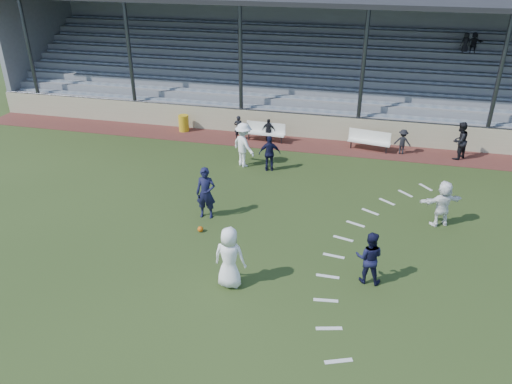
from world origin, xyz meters
TOP-DOWN VIEW (x-y plane):
  - ground at (0.00, 0.00)m, footprint 90.00×90.00m
  - cinder_track at (0.00, 10.50)m, footprint 34.00×2.00m
  - retaining_wall at (0.00, 11.55)m, footprint 34.00×0.18m
  - bench_left at (-1.44, 10.50)m, footprint 2.02×0.57m
  - bench_right at (3.64, 10.53)m, footprint 2.04×0.79m
  - trash_bin at (-5.96, 10.93)m, footprint 0.53×0.53m
  - football at (-1.77, 1.55)m, footprint 0.20×0.20m
  - player_white_lead at (0.07, -1.07)m, footprint 0.98×0.67m
  - player_navy_lead at (-1.89, 2.61)m, footprint 0.74×0.52m
  - player_navy_mid at (4.00, 0.06)m, footprint 0.85×0.67m
  - player_white_wing at (-1.74, 7.36)m, footprint 1.48×1.38m
  - player_navy_wing at (-0.51, 7.15)m, footprint 1.01×0.61m
  - player_white_back at (6.39, 4.02)m, footprint 1.65×1.12m
  - official at (7.66, 10.42)m, footprint 1.06×1.09m
  - sub_left_near at (-2.82, 10.43)m, footprint 0.50×0.38m
  - sub_left_far at (-1.29, 10.55)m, footprint 0.69×0.34m
  - sub_right at (5.18, 10.42)m, footprint 0.83×0.56m
  - grandstand at (0.00, 16.26)m, footprint 34.60×9.00m
  - penalty_arc at (4.12, 0.00)m, footprint 3.89×14.63m

SIDE VIEW (x-z plane):
  - ground at x=0.00m, z-range 0.00..0.00m
  - penalty_arc at x=4.12m, z-range 0.00..0.01m
  - cinder_track at x=0.00m, z-range 0.00..0.02m
  - football at x=-1.77m, z-range 0.00..0.20m
  - trash_bin at x=-5.96m, z-range 0.02..0.87m
  - bench_left at x=-1.44m, z-range 0.11..1.06m
  - bench_right at x=3.64m, z-range 0.11..1.06m
  - sub_left_far at x=-1.29m, z-range 0.02..1.17m
  - retaining_wall at x=0.00m, z-range 0.00..1.20m
  - sub_right at x=5.18m, z-range 0.02..1.22m
  - sub_left_near at x=-2.82m, z-range 0.02..1.26m
  - player_navy_wing at x=-0.51m, z-range 0.00..1.60m
  - player_navy_mid at x=4.00m, z-range 0.00..1.68m
  - player_white_back at x=6.39m, z-range 0.00..1.71m
  - official at x=7.66m, z-range 0.02..1.78m
  - player_white_lead at x=0.07m, z-range 0.00..1.93m
  - player_navy_lead at x=-1.89m, z-range 0.00..1.95m
  - player_white_wing at x=-1.74m, z-range 0.00..2.00m
  - grandstand at x=0.00m, z-range -1.10..5.51m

